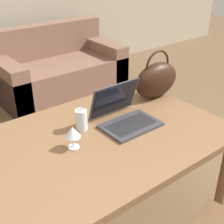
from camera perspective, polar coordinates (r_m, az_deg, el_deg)
name	(u,v)px	position (r m, az deg, el deg)	size (l,w,h in m)	color
dining_table	(95,151)	(1.69, -3.09, -7.20)	(1.43, 0.92, 0.76)	brown
couch	(58,71)	(3.98, -9.77, 7.45)	(1.53, 0.83, 0.82)	#7F5B4C
laptop	(123,113)	(1.77, 2.02, -0.11)	(0.32, 0.29, 0.22)	#38383D
drinking_glass	(81,120)	(1.70, -5.64, -1.44)	(0.07, 0.07, 0.12)	silver
wine_glass	(73,133)	(1.54, -7.22, -3.80)	(0.08, 0.08, 0.12)	silver
handbag	(156,79)	(2.07, 8.13, 5.91)	(0.34, 0.15, 0.32)	black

